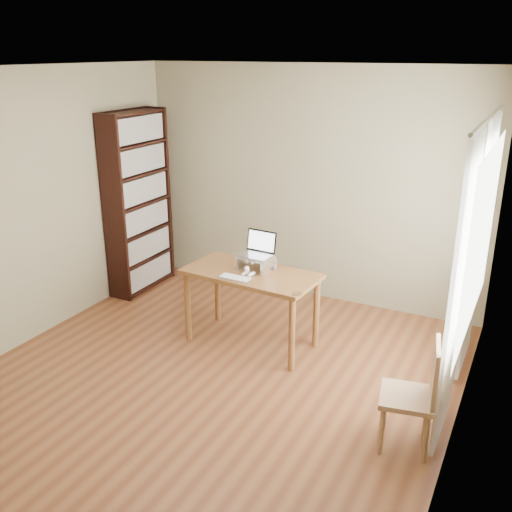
{
  "coord_description": "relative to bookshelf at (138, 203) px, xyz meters",
  "views": [
    {
      "loc": [
        2.32,
        -3.56,
        2.73
      ],
      "look_at": [
        0.06,
        0.85,
        0.93
      ],
      "focal_mm": 40.0,
      "sensor_mm": 36.0,
      "label": 1
    }
  ],
  "objects": [
    {
      "name": "room",
      "position": [
        1.86,
        -1.54,
        0.25
      ],
      "size": [
        4.04,
        4.54,
        2.64
      ],
      "color": "#602F19",
      "rests_on": "ground"
    },
    {
      "name": "bookshelf",
      "position": [
        0.0,
        0.0,
        0.0
      ],
      "size": [
        0.3,
        0.9,
        2.1
      ],
      "color": "black",
      "rests_on": "ground"
    },
    {
      "name": "curtains",
      "position": [
        3.75,
        -0.75,
        0.12
      ],
      "size": [
        0.03,
        1.9,
        2.25
      ],
      "color": "white",
      "rests_on": "ground"
    },
    {
      "name": "desk",
      "position": [
        1.83,
        -0.68,
        -0.41
      ],
      "size": [
        1.3,
        0.71,
        0.75
      ],
      "rotation": [
        0.0,
        0.0,
        -0.06
      ],
      "color": "brown",
      "rests_on": "ground"
    },
    {
      "name": "laptop_stand",
      "position": [
        1.83,
        -0.6,
        -0.22
      ],
      "size": [
        0.32,
        0.25,
        0.13
      ],
      "rotation": [
        0.0,
        0.0,
        -0.06
      ],
      "color": "silver",
      "rests_on": "desk"
    },
    {
      "name": "laptop",
      "position": [
        1.83,
        -0.54,
        -0.11
      ],
      "size": [
        0.32,
        0.28,
        0.22
      ],
      "rotation": [
        0.0,
        0.0,
        -0.06
      ],
      "color": "silver",
      "rests_on": "laptop_stand"
    },
    {
      "name": "keyboard",
      "position": [
        1.78,
        -0.9,
        -0.29
      ],
      "size": [
        0.31,
        0.13,
        0.02
      ],
      "rotation": [
        0.0,
        0.0,
        0.01
      ],
      "color": "silver",
      "rests_on": "desk"
    },
    {
      "name": "coaster",
      "position": [
        2.42,
        -0.95,
        -0.3
      ],
      "size": [
        0.09,
        0.09,
        0.01
      ],
      "primitive_type": "cylinder",
      "color": "brown",
      "rests_on": "desk"
    },
    {
      "name": "cat",
      "position": [
        1.87,
        -0.57,
        -0.23
      ],
      "size": [
        0.25,
        0.49,
        0.16
      ],
      "rotation": [
        0.0,
        0.0,
        -0.11
      ],
      "color": "#4C463B",
      "rests_on": "desk"
    },
    {
      "name": "chair",
      "position": [
        3.6,
        -1.54,
        -0.6
      ],
      "size": [
        0.44,
        0.44,
        0.85
      ],
      "rotation": [
        0.0,
        0.0,
        0.19
      ],
      "color": "tan",
      "rests_on": "ground"
    }
  ]
}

